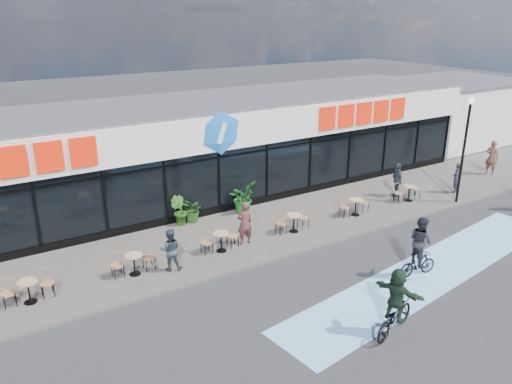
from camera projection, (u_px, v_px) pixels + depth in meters
ground at (317, 282)px, 16.80m from camera, size 120.00×120.00×0.00m
sidewalk at (248, 233)px, 20.38m from camera, size 44.00×5.00×0.10m
bike_lane at (433, 270)px, 17.57m from camera, size 14.17×4.13×0.01m
building at (190, 149)px, 23.94m from camera, size 30.60×6.57×4.75m
neighbour_building at (452, 109)px, 34.97m from camera, size 9.20×7.20×4.11m
lamp_post at (465, 141)px, 22.59m from camera, size 0.28×0.28×4.90m
bistro_set_1 at (28, 288)px, 15.40m from camera, size 1.54×0.62×0.90m
bistro_set_2 at (133, 261)px, 17.04m from camera, size 1.54×0.62×0.90m
bistro_set_3 at (220, 239)px, 18.69m from camera, size 1.54×0.62×0.90m
bistro_set_4 at (293, 220)px, 20.33m from camera, size 1.54×0.62×0.90m
bistro_set_5 at (354, 205)px, 21.98m from camera, size 1.54×0.62×0.90m
bistro_set_6 at (407, 191)px, 23.63m from camera, size 1.54×0.62×0.90m
potted_plant_left at (179, 211)px, 20.87m from camera, size 0.87×0.88×1.25m
potted_plant_mid at (193, 210)px, 21.19m from camera, size 1.09×1.17×1.05m
potted_plant_right at (242, 197)px, 22.22m from camera, size 1.61×1.60×1.36m
patron_left at (245, 223)px, 19.08m from camera, size 0.67×0.46×1.74m
patron_right at (170, 250)px, 17.18m from camera, size 0.91×0.83×1.53m
pedestrian_a at (397, 180)px, 24.06m from camera, size 0.77×1.05×1.65m
pedestrian_b at (492, 157)px, 27.23m from camera, size 0.57×0.76×1.90m
pedestrian_c at (456, 178)px, 24.52m from camera, size 0.66×0.57×1.52m
cyclist_a at (419, 249)px, 16.90m from camera, size 1.52×0.94×2.19m
cyclist_c at (395, 307)px, 13.92m from camera, size 2.02×1.53×2.02m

